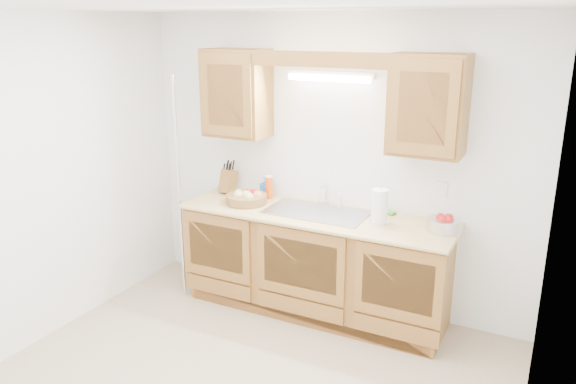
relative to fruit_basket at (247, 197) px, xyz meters
The scene contains 17 objects.
room 1.37m from the fruit_basket, 60.80° to the right, with size 3.52×3.50×2.50m.
base_cabinets 0.83m from the fruit_basket, ahead, with size 2.20×0.60×0.86m, color brown.
countertop 0.66m from the fruit_basket, ahead, with size 2.30×0.63×0.04m, color #DCBB73.
upper_cabinet_left 0.91m from the fruit_basket, 136.51° to the left, with size 0.55×0.33×0.75m, color brown.
upper_cabinet_right 1.73m from the fruit_basket, ahead, with size 0.55×0.33×0.75m, color brown.
valance 1.36m from the fruit_basket, ahead, with size 2.20×0.05×0.12m, color brown.
fluorescent_fixture 1.26m from the fruit_basket, 21.08° to the left, with size 0.76×0.08×0.08m.
sink 0.66m from the fruit_basket, ahead, with size 0.84×0.46×0.36m.
wire_shelf_pole 0.60m from the fruit_basket, 157.18° to the right, with size 0.03×0.03×2.00m, color silver.
outlet_plate 1.65m from the fruit_basket, 11.51° to the left, with size 0.08×0.01×0.12m, color white.
fruit_basket is the anchor object (origin of this frame).
knife_block 0.38m from the fruit_basket, 147.68° to the left, with size 0.13×0.19×0.31m.
orange_canister 0.24m from the fruit_basket, 61.11° to the left, with size 0.09×0.09×0.21m.
soap_bottle 0.26m from the fruit_basket, 79.59° to the left, with size 0.08×0.08×0.18m, color blue.
sponge 1.22m from the fruit_basket, 12.96° to the left, with size 0.13×0.10×0.02m.
paper_towel 1.19m from the fruit_basket, ahead, with size 0.16×0.16×0.32m.
apple_bowl 1.68m from the fruit_basket, ahead, with size 0.28×0.28×0.14m.
Camera 1 is at (1.78, -2.83, 2.40)m, focal length 35.00 mm.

